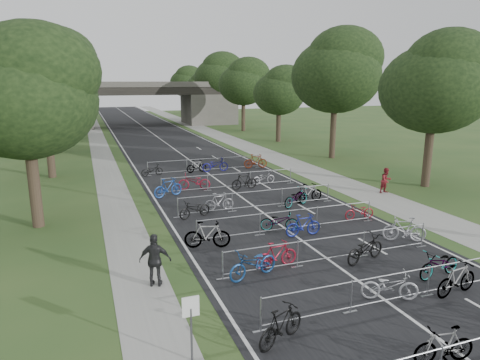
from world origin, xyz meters
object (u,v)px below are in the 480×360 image
object	(u,v)px
bike_1	(444,346)
pedestrian_c	(155,261)
overpass_bridge	(140,104)
park_sign	(191,317)
pedestrian_b	(386,181)

from	to	relation	value
bike_1	pedestrian_c	bearing A→B (deg)	-128.26
pedestrian_c	bike_1	bearing A→B (deg)	151.33
overpass_bridge	park_sign	bearing A→B (deg)	-96.26
pedestrian_b	overpass_bridge	bearing A→B (deg)	92.75
bike_1	pedestrian_b	world-z (taller)	pedestrian_b
bike_1	park_sign	bearing A→B (deg)	-101.69
overpass_bridge	bike_1	distance (m)	64.42
pedestrian_b	pedestrian_c	xyz separation A→B (m)	(-16.19, -7.90, 0.13)
park_sign	pedestrian_b	world-z (taller)	park_sign
park_sign	bike_1	xyz separation A→B (m)	(6.06, -2.34, -0.75)
bike_1	pedestrian_b	size ratio (longest dim) A/B	1.03
bike_1	pedestrian_b	bearing A→B (deg)	155.53
overpass_bridge	bike_1	xyz separation A→B (m)	(-0.74, -64.34, -3.02)
overpass_bridge	bike_1	size ratio (longest dim) A/B	18.13
pedestrian_b	pedestrian_c	bearing A→B (deg)	-161.75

